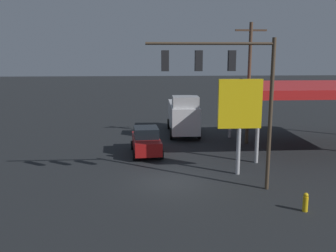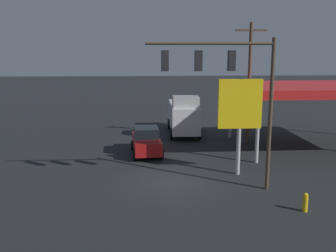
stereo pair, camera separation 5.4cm
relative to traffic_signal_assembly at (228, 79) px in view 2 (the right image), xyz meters
The scene contains 8 objects.
ground_plane 6.54m from the traffic_signal_assembly, 28.84° to the right, with size 200.00×200.00×0.00m, color black.
traffic_signal_assembly is the anchor object (origin of this frame).
utility_pole 10.89m from the traffic_signal_assembly, 111.59° to the right, with size 2.40×0.26×9.34m.
gas_station_canopy 12.08m from the traffic_signal_assembly, 134.48° to the right, with size 11.72×8.76×4.76m.
price_sign 3.38m from the traffic_signal_assembly, 117.77° to the right, with size 2.53×0.27×5.60m.
delivery_truck 14.47m from the traffic_signal_assembly, 87.31° to the right, with size 2.70×6.86×3.58m.
sedan_far 9.70m from the traffic_signal_assembly, 61.72° to the right, with size 2.30×4.51×1.93m.
fire_hydrant 6.79m from the traffic_signal_assembly, 136.07° to the left, with size 0.24×0.24×0.88m.
Camera 2 is at (1.48, 19.83, 7.02)m, focal length 40.00 mm.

